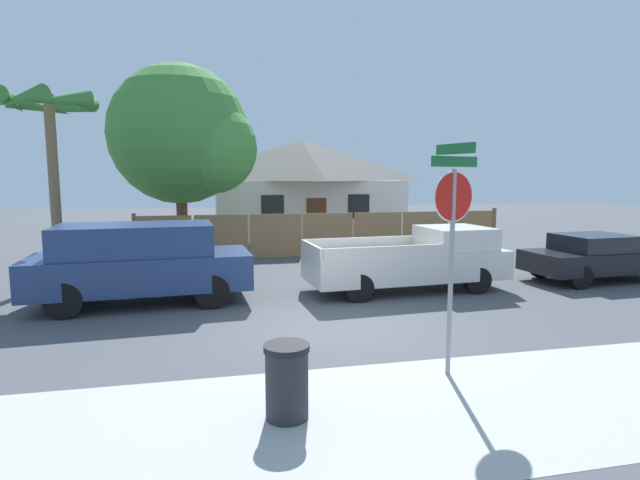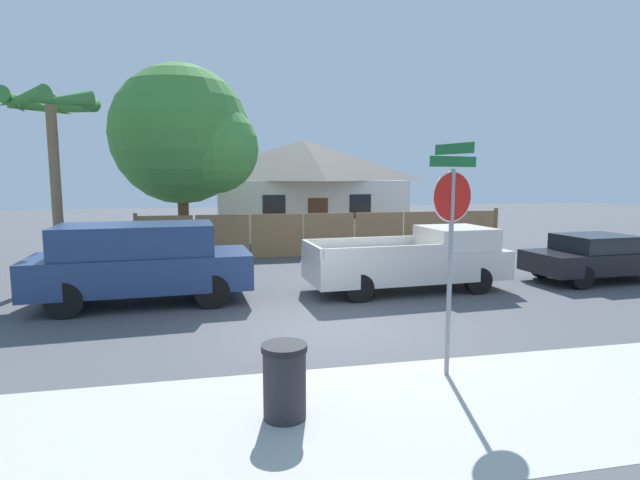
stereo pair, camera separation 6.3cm
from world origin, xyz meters
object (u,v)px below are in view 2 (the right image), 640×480
at_px(parked_sedan, 598,257).
at_px(trash_bin, 285,381).
at_px(oak_tree, 188,138).
at_px(palm_tree, 51,119).
at_px(orange_pickup, 414,260).
at_px(house, 304,186).
at_px(red_suv, 141,261).
at_px(stop_sign, 452,221).

xyz_separation_m(parked_sedan, trash_bin, (-9.84, -6.23, -0.22)).
distance_m(oak_tree, palm_tree, 5.16).
distance_m(orange_pickup, trash_bin, 7.58).
xyz_separation_m(house, parked_sedan, (6.08, -13.35, -1.80)).
distance_m(parked_sedan, trash_bin, 11.65).
xyz_separation_m(oak_tree, red_suv, (-0.81, -7.04, -3.34)).
height_order(house, red_suv, house).
bearing_deg(orange_pickup, palm_tree, 157.80).
bearing_deg(oak_tree, orange_pickup, -49.73).
xyz_separation_m(palm_tree, trash_bin, (5.09, -9.41, -4.04)).
xyz_separation_m(house, red_suv, (-6.24, -13.35, -1.47)).
distance_m(oak_tree, trash_bin, 13.92).
xyz_separation_m(oak_tree, stop_sign, (4.23, -12.43, -2.04)).
xyz_separation_m(red_suv, parked_sedan, (12.32, -0.00, -0.33)).
relative_size(parked_sedan, stop_sign, 1.23).
distance_m(oak_tree, orange_pickup, 9.87).
height_order(red_suv, orange_pickup, red_suv).
bearing_deg(orange_pickup, stop_sign, -111.15).
bearing_deg(palm_tree, orange_pickup, -18.65).
height_order(oak_tree, orange_pickup, oak_tree).
bearing_deg(trash_bin, orange_pickup, 55.54).
bearing_deg(stop_sign, trash_bin, -178.01).
bearing_deg(trash_bin, palm_tree, 118.43).
bearing_deg(stop_sign, red_suv, 117.06).
relative_size(palm_tree, parked_sedan, 1.25).
xyz_separation_m(orange_pickup, parked_sedan, (5.56, -0.02, -0.11)).
relative_size(house, parked_sedan, 2.24).
distance_m(palm_tree, parked_sedan, 15.74).
relative_size(oak_tree, trash_bin, 7.48).
height_order(oak_tree, stop_sign, oak_tree).
distance_m(house, orange_pickup, 13.45).
xyz_separation_m(house, orange_pickup, (0.52, -13.33, -1.69)).
bearing_deg(stop_sign, orange_pickup, 56.33).
distance_m(red_suv, orange_pickup, 6.77).
bearing_deg(palm_tree, parked_sedan, -12.02).
bearing_deg(orange_pickup, red_suv, 176.59).
bearing_deg(palm_tree, house, 48.94).
xyz_separation_m(palm_tree, orange_pickup, (9.38, -3.17, -3.71)).
distance_m(palm_tree, stop_sign, 11.70).
bearing_deg(oak_tree, red_suv, -96.59).
height_order(house, palm_tree, palm_tree).
bearing_deg(trash_bin, oak_tree, 97.16).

